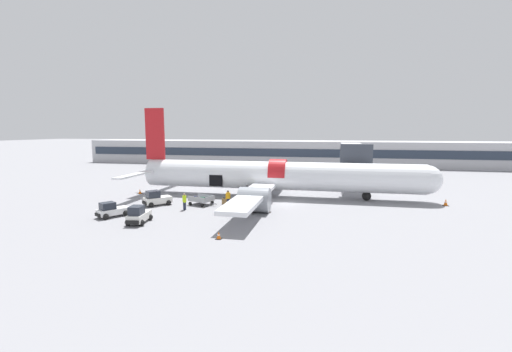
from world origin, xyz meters
TOP-DOWN VIEW (x-y plane):
  - ground_plane at (0.00, 0.00)m, footprint 500.00×500.00m
  - terminal_strip at (0.00, 44.96)m, footprint 109.46×10.58m
  - jet_bridge_stub at (8.50, 11.20)m, footprint 3.82×13.92m
  - airplane at (-1.41, 3.55)m, footprint 37.74×33.00m
  - baggage_tug_lead at (-15.03, -9.59)m, footprint 2.57×3.09m
  - baggage_tug_mid at (-13.32, -4.02)m, footprint 3.01×3.10m
  - baggage_tug_rear at (-11.28, -11.13)m, footprint 2.03×3.11m
  - baggage_cart_loading at (-8.53, -2.74)m, footprint 3.43×2.61m
  - ground_crew_loader_a at (-5.44, -2.83)m, footprint 0.57×0.57m
  - ground_crew_loader_b at (-4.38, -1.43)m, footprint 0.43×0.57m
  - ground_crew_driver at (-9.40, -5.40)m, footprint 0.54×0.57m
  - suitcase_on_tarmac_upright at (-6.14, -1.94)m, footprint 0.53×0.26m
  - safety_cone_nose at (17.93, 2.39)m, footprint 0.60×0.60m
  - safety_cone_engine_left at (-2.89, -13.90)m, footprint 0.47×0.47m
  - safety_cone_wingtip at (-0.70, -4.70)m, footprint 0.63×0.63m
  - safety_cone_tail at (-18.83, 1.88)m, footprint 0.56×0.56m

SIDE VIEW (x-z plane):
  - ground_plane at x=0.00m, z-range 0.00..0.00m
  - safety_cone_engine_left at x=-2.89m, z-range -0.02..0.57m
  - safety_cone_tail at x=-18.83m, z-range -0.02..0.61m
  - suitcase_on_tarmac_upright at x=-6.14m, z-range -0.05..0.72m
  - safety_cone_nose at x=17.93m, z-range -0.02..0.73m
  - safety_cone_wingtip at x=-0.70m, z-range -0.02..0.76m
  - baggage_cart_loading at x=-8.53m, z-range -0.02..1.01m
  - baggage_tug_lead at x=-15.03m, z-range -0.11..1.35m
  - baggage_tug_rear at x=-11.28m, z-range -0.13..1.52m
  - baggage_tug_mid at x=-13.32m, z-range -0.12..1.54m
  - ground_crew_loader_b at x=-4.38m, z-range 0.04..1.66m
  - ground_crew_driver at x=-9.40m, z-range 0.05..1.78m
  - ground_crew_loader_a at x=-5.44m, z-range 0.05..1.83m
  - airplane at x=-1.41m, z-range -2.99..8.13m
  - terminal_strip at x=0.00m, z-range 0.00..5.67m
  - jet_bridge_stub at x=8.50m, z-range 1.49..8.04m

